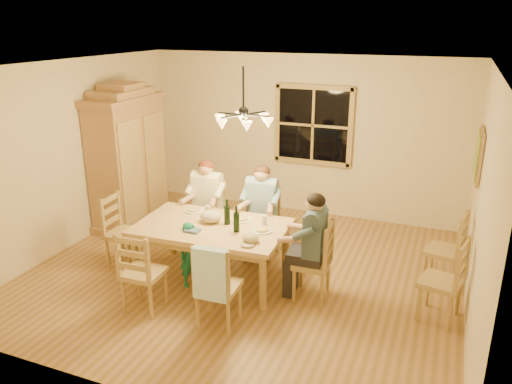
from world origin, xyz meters
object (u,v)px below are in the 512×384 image
at_px(dining_table, 212,232).
at_px(adult_slate_man, 313,233).
at_px(chair_near_left, 144,284).
at_px(chair_near_right, 219,299).
at_px(chair_spare_front, 439,294).
at_px(chair_spare_back, 442,262).
at_px(adult_woman, 207,193).
at_px(chandelier, 244,119).
at_px(chair_end_left, 125,244).
at_px(armoire, 128,161).
at_px(wine_bottle_b, 236,219).
at_px(chair_far_right, 262,235).
at_px(child, 191,255).
at_px(adult_plaid_man, 262,200).
at_px(chair_far_left, 208,227).
at_px(wine_bottle_a, 227,212).
at_px(chair_end_right, 312,274).

relative_size(dining_table, adult_slate_man, 2.21).
height_order(chair_near_left, chair_near_right, same).
xyz_separation_m(chair_near_left, chair_spare_front, (3.20, 1.05, 0.00)).
distance_m(adult_slate_man, chair_spare_back, 1.81).
relative_size(dining_table, adult_woman, 2.21).
relative_size(chandelier, chair_end_left, 0.78).
distance_m(chair_near_left, chair_spare_front, 3.36).
xyz_separation_m(armoire, chair_spare_back, (4.87, -0.24, -0.75)).
xyz_separation_m(dining_table, adult_woman, (-0.51, 0.87, 0.18)).
distance_m(wine_bottle_b, chair_spare_front, 2.48).
bearing_deg(wine_bottle_b, chair_far_right, 92.67).
height_order(chandelier, child, chandelier).
distance_m(chair_far_right, adult_slate_man, 1.40).
relative_size(armoire, child, 2.71).
distance_m(adult_woman, adult_plaid_man, 0.84).
bearing_deg(chair_spare_back, chandelier, 116.14).
bearing_deg(chandelier, dining_table, -134.49).
distance_m(armoire, chair_near_left, 2.82).
bearing_deg(armoire, chair_far_right, -7.69).
relative_size(chair_far_left, chair_far_right, 1.00).
bearing_deg(wine_bottle_a, armoire, 153.70).
bearing_deg(chair_end_left, chair_far_right, 117.98).
distance_m(adult_woman, adult_slate_man, 1.99).
xyz_separation_m(chair_far_left, chair_spare_front, (3.27, -0.73, 0.00)).
height_order(chandelier, chair_far_left, chandelier).
relative_size(armoire, adult_woman, 2.63).
height_order(chair_end_right, adult_slate_man, adult_slate_man).
relative_size(wine_bottle_a, chair_spare_front, 0.33).
xyz_separation_m(chair_far_left, chair_near_right, (1.02, -1.74, 0.00)).
bearing_deg(chair_far_right, child, 63.58).
bearing_deg(chair_near_right, chair_end_right, 46.74).
relative_size(dining_table, chair_near_right, 1.95).
xyz_separation_m(dining_table, child, (-0.18, -0.24, -0.24)).
bearing_deg(child, wine_bottle_b, -35.77).
distance_m(chandelier, wine_bottle_a, 1.18).
bearing_deg(chair_far_left, adult_woman, -92.54).
relative_size(armoire, chair_spare_front, 2.32).
height_order(chair_near_right, chair_spare_back, same).
relative_size(adult_slate_man, chair_spare_front, 0.88).
relative_size(chair_end_left, wine_bottle_a, 3.00).
distance_m(adult_slate_man, chair_spare_front, 1.55).
distance_m(armoire, wine_bottle_a, 2.54).
relative_size(chair_far_right, chair_spare_back, 1.00).
xyz_separation_m(wine_bottle_a, chair_spare_front, (2.60, 0.03, -0.62)).
bearing_deg(adult_woman, chandelier, 143.81).
bearing_deg(wine_bottle_a, chair_far_left, 131.78).
bearing_deg(chair_spare_front, adult_slate_man, 105.70).
bearing_deg(adult_slate_man, child, 98.72).
relative_size(adult_woman, chair_spare_front, 0.88).
xyz_separation_m(chair_end_right, child, (-1.49, -0.30, 0.12)).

